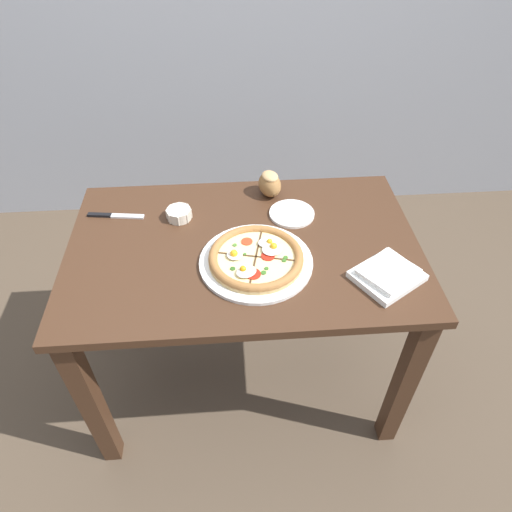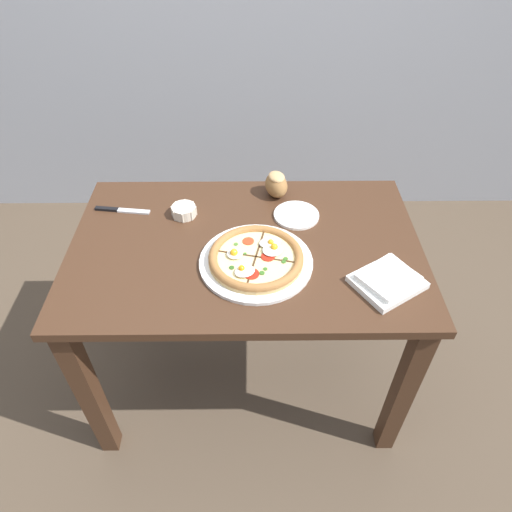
# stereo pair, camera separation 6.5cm
# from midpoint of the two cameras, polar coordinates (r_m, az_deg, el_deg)

# --- Properties ---
(ground_plane) EXTENTS (12.00, 12.00, 0.00)m
(ground_plane) POSITION_cam_midpoint_polar(r_m,az_deg,el_deg) (2.02, -2.12, -14.30)
(ground_plane) COLOR brown
(dining_table) EXTENTS (1.13, 0.72, 0.73)m
(dining_table) POSITION_cam_midpoint_polar(r_m,az_deg,el_deg) (1.55, -2.68, -1.99)
(dining_table) COLOR #422819
(dining_table) RESTS_ON ground_plane
(pizza) EXTENTS (0.35, 0.35, 0.05)m
(pizza) POSITION_cam_midpoint_polar(r_m,az_deg,el_deg) (1.38, -1.34, -0.34)
(pizza) COLOR white
(pizza) RESTS_ON dining_table
(ramekin_bowl) EXTENTS (0.09, 0.09, 0.04)m
(ramekin_bowl) POSITION_cam_midpoint_polar(r_m,az_deg,el_deg) (1.58, -10.78, 5.21)
(ramekin_bowl) COLOR silver
(ramekin_bowl) RESTS_ON dining_table
(napkin_folded) EXTENTS (0.24, 0.23, 0.04)m
(napkin_folded) POSITION_cam_midpoint_polar(r_m,az_deg,el_deg) (1.39, 14.83, -2.28)
(napkin_folded) COLOR white
(napkin_folded) RESTS_ON dining_table
(bread_piece_near) EXTENTS (0.11, 0.12, 0.09)m
(bread_piece_near) POSITION_cam_midpoint_polar(r_m,az_deg,el_deg) (1.65, 0.59, 9.03)
(bread_piece_near) COLOR olive
(bread_piece_near) RESTS_ON dining_table
(knife_main) EXTENTS (0.19, 0.04, 0.01)m
(knife_main) POSITION_cam_midpoint_polar(r_m,az_deg,el_deg) (1.65, -18.30, 4.79)
(knife_main) COLOR silver
(knife_main) RESTS_ON dining_table
(side_saucer) EXTENTS (0.16, 0.16, 0.01)m
(side_saucer) POSITION_cam_midpoint_polar(r_m,az_deg,el_deg) (1.58, 3.31, 5.28)
(side_saucer) COLOR white
(side_saucer) RESTS_ON dining_table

